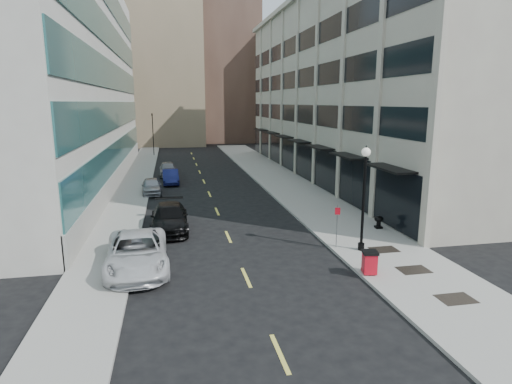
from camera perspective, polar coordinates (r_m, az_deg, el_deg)
name	(u,v)px	position (r m, az deg, el deg)	size (l,w,h in m)	color
ground	(255,297)	(17.64, -0.15, -13.84)	(160.00, 160.00, 0.00)	black
sidewalk_right	(294,190)	(37.90, 5.13, 0.30)	(5.00, 80.00, 0.15)	#9C9A8E
sidewalk_left	(130,196)	(36.56, -16.43, -0.58)	(3.00, 80.00, 0.15)	#9C9A8E
building_right	(364,89)	(47.07, 14.24, 13.16)	(15.30, 46.50, 18.25)	#B7B19B
building_left	(20,75)	(44.56, -28.95, 13.45)	(16.14, 46.00, 20.00)	beige
skyline_tan_near	(162,67)	(83.84, -12.38, 15.96)	(14.00, 18.00, 28.00)	#8F795D
skyline_brown	(224,54)	(88.78, -4.28, 17.90)	(12.00, 16.00, 34.00)	brown
skyline_tan_far	(114,85)	(94.29, -18.46, 13.33)	(12.00, 14.00, 22.00)	#8F795D
skyline_stone	(280,90)	(84.30, 3.27, 13.46)	(10.00, 14.00, 20.00)	#B7B19B
grate_near	(456,299)	(18.84, 25.12, -12.78)	(1.40, 1.00, 0.01)	black
grate_mid	(414,270)	(21.11, 20.28, -9.71)	(1.40, 1.00, 0.01)	black
grate_far	(384,250)	(23.37, 16.70, -7.36)	(1.40, 1.00, 0.01)	black
road_centerline	(213,202)	(33.62, -5.76, -1.33)	(0.15, 68.20, 0.01)	#D8CC4C
traffic_signal	(152,116)	(63.67, -13.68, 9.81)	(0.66, 0.66, 6.98)	black
car_white_van	(137,252)	(20.75, -15.58, -7.76)	(2.77, 6.01, 1.67)	silver
car_black_pickup	(169,218)	(26.49, -11.47, -3.40)	(2.19, 5.40, 1.57)	black
car_silver_sedan	(152,186)	(37.29, -13.75, 0.77)	(1.62, 4.02, 1.37)	#97999F
car_blue_sedan	(171,177)	(41.64, -11.32, 2.02)	(1.46, 4.19, 1.38)	navy
car_grey_sedan	(168,169)	(46.22, -11.67, 3.04)	(1.77, 4.40, 1.50)	slate
trash_bin	(370,262)	(19.88, 14.91, -8.95)	(0.76, 0.79, 1.06)	red
lamppost	(364,190)	(22.19, 14.21, 0.31)	(0.45, 0.45, 5.44)	black
sign_post	(337,220)	(22.73, 10.77, -3.68)	(0.27, 0.10, 2.30)	slate
urn_planter	(379,221)	(27.04, 16.05, -3.69)	(0.55, 0.55, 0.76)	black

